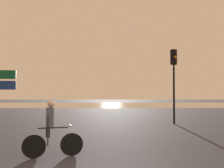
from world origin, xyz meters
name	(u,v)px	position (x,y,z in m)	size (l,w,h in m)	color
water_strip	(106,105)	(0.00, 31.97, 0.00)	(80.00, 16.00, 0.01)	gray
traffic_light_far_right	(174,72)	(4.22, 9.08, 3.05)	(0.40, 0.42, 4.39)	black
cyclist	(51,128)	(-1.29, 1.61, 0.82)	(1.66, 0.59, 1.62)	black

